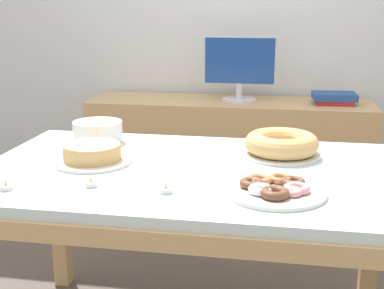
% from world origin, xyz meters
% --- Properties ---
extents(wall_back, '(8.00, 0.10, 2.60)m').
position_xyz_m(wall_back, '(0.00, 1.59, 1.30)').
color(wall_back, silver).
rests_on(wall_back, ground).
extents(dining_table, '(1.55, 0.98, 0.76)m').
position_xyz_m(dining_table, '(0.00, 0.00, 0.67)').
color(dining_table, silver).
rests_on(dining_table, ground).
extents(sideboard, '(1.66, 0.44, 0.78)m').
position_xyz_m(sideboard, '(0.00, 1.29, 0.39)').
color(sideboard, tan).
rests_on(sideboard, ground).
extents(computer_monitor, '(0.42, 0.20, 0.38)m').
position_xyz_m(computer_monitor, '(0.05, 1.29, 0.97)').
color(computer_monitor, silver).
rests_on(computer_monitor, sideboard).
extents(book_stack, '(0.25, 0.19, 0.06)m').
position_xyz_m(book_stack, '(0.60, 1.29, 0.82)').
color(book_stack, maroon).
rests_on(book_stack, sideboard).
extents(cake_chocolate_round, '(0.29, 0.29, 0.07)m').
position_xyz_m(cake_chocolate_round, '(-0.37, 0.00, 0.80)').
color(cake_chocolate_round, silver).
rests_on(cake_chocolate_round, dining_table).
extents(cake_golden_bundt, '(0.30, 0.30, 0.09)m').
position_xyz_m(cake_golden_bundt, '(0.32, 0.22, 0.81)').
color(cake_golden_bundt, silver).
rests_on(cake_golden_bundt, dining_table).
extents(pastry_platter, '(0.32, 0.32, 0.04)m').
position_xyz_m(pastry_platter, '(0.30, -0.22, 0.78)').
color(pastry_platter, silver).
rests_on(pastry_platter, dining_table).
extents(plate_stack, '(0.21, 0.21, 0.09)m').
position_xyz_m(plate_stack, '(-0.46, 0.30, 0.81)').
color(plate_stack, silver).
rests_on(plate_stack, dining_table).
extents(tealight_centre, '(0.04, 0.04, 0.04)m').
position_xyz_m(tealight_centre, '(-0.03, -0.27, 0.77)').
color(tealight_centre, silver).
rests_on(tealight_centre, dining_table).
extents(tealight_near_front, '(0.04, 0.04, 0.04)m').
position_xyz_m(tealight_near_front, '(-0.28, -0.26, 0.77)').
color(tealight_near_front, silver).
rests_on(tealight_near_front, dining_table).
extents(tealight_right_edge, '(0.04, 0.04, 0.04)m').
position_xyz_m(tealight_right_edge, '(-0.53, -0.33, 0.77)').
color(tealight_right_edge, silver).
rests_on(tealight_right_edge, dining_table).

